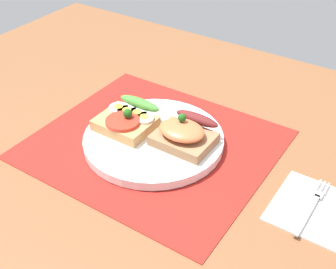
{
  "coord_description": "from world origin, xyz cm",
  "views": [
    {
      "loc": [
        36.64,
        -50.97,
        48.02
      ],
      "look_at": [
        3.0,
        0.0,
        3.38
      ],
      "focal_mm": 48.15,
      "sensor_mm": 36.0,
      "label": 1
    }
  ],
  "objects": [
    {
      "name": "ground_plane",
      "position": [
        0.0,
        0.0,
        -1.6
      ],
      "size": [
        120.0,
        90.0,
        3.2
      ],
      "primitive_type": "cube",
      "color": "brown"
    },
    {
      "name": "placemat",
      "position": [
        0.0,
        0.0,
        0.15
      ],
      "size": [
        39.91,
        35.41,
        0.3
      ],
      "primitive_type": "cube",
      "color": "#A4201A",
      "rests_on": "ground_plane"
    },
    {
      "name": "plate",
      "position": [
        0.0,
        0.0,
        1.09
      ],
      "size": [
        24.38,
        24.38,
        1.58
      ],
      "primitive_type": "cylinder",
      "color": "white",
      "rests_on": "placemat"
    },
    {
      "name": "sandwich_egg_tomato",
      "position": [
        -5.43,
        -0.06,
        3.42
      ],
      "size": [
        9.63,
        9.63,
        4.15
      ],
      "color": "tan",
      "rests_on": "plate"
    },
    {
      "name": "sandwich_salmon",
      "position": [
        5.38,
        1.46,
        3.76
      ],
      "size": [
        9.73,
        9.16,
        5.3
      ],
      "color": "#9F714C",
      "rests_on": "plate"
    },
    {
      "name": "napkin",
      "position": [
        29.18,
        -0.4,
        0.3
      ],
      "size": [
        12.62,
        12.45,
        0.6
      ],
      "primitive_type": "cube",
      "color": "white",
      "rests_on": "ground_plane"
    },
    {
      "name": "fork",
      "position": [
        28.34,
        0.0,
        0.76
      ],
      "size": [
        1.62,
        12.97,
        0.32
      ],
      "color": "#B7B7BC",
      "rests_on": "napkin"
    }
  ]
}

